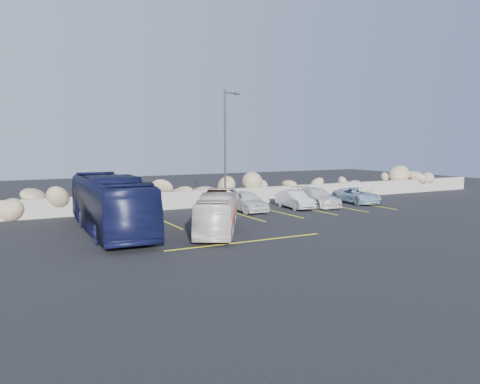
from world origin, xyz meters
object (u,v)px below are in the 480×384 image
lamppost (226,146)px  tour_coach (110,204)px  car_a (246,201)px  vintage_bus (218,212)px  car_d (357,195)px  car_b (295,200)px  car_c (316,197)px

lamppost → tour_coach: lamppost is taller
car_a → vintage_bus: bearing=-128.3°
car_a → car_d: (9.42, -0.22, -0.11)m
car_d → lamppost: bearing=178.8°
tour_coach → vintage_bus: bearing=-25.0°
vintage_bus → car_d: bearing=50.8°
tour_coach → car_a: bearing=20.4°
car_b → car_c: 1.97m
vintage_bus → car_d: vintage_bus is taller
car_a → car_b: (3.63, -0.39, -0.09)m
lamppost → car_c: bearing=-8.9°
car_a → car_c: car_a is taller
lamppost → vintage_bus: 8.19m
lamppost → car_d: lamppost is taller
lamppost → car_b: 6.13m
tour_coach → car_a: (9.67, 3.21, -0.77)m
tour_coach → car_b: size_ratio=2.85×
car_a → tour_coach: bearing=-159.6°
car_a → car_c: (5.59, -0.23, -0.04)m
lamppost → vintage_bus: size_ratio=1.10×
vintage_bus → car_a: bearing=79.4°
vintage_bus → car_a: (4.83, 5.68, -0.32)m
car_b → car_d: 5.79m
lamppost → car_c: lamppost is taller
vintage_bus → car_c: 11.77m
lamppost → car_d: (10.52, -1.04, -3.71)m
tour_coach → car_a: 10.21m
lamppost → car_d: size_ratio=1.92×
lamppost → car_d: 11.21m
tour_coach → car_c: 15.57m
car_a → car_d: size_ratio=0.97×
vintage_bus → car_c: size_ratio=1.61×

